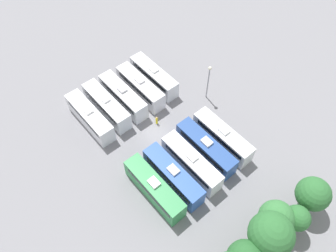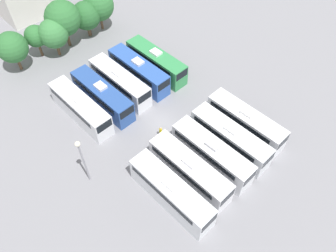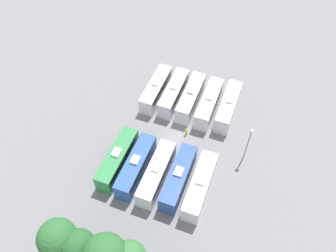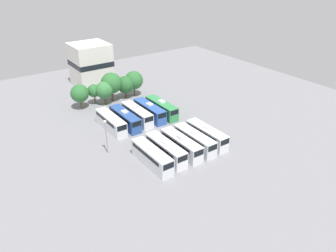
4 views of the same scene
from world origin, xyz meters
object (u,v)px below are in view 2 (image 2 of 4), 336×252
Objects in this scene: tree_0 at (12,47)px; bus_5 at (80,107)px; bus_4 at (245,121)px; tree_3 at (63,18)px; bus_2 at (212,153)px; worker_person at (161,132)px; bus_0 at (171,192)px; bus_3 at (230,138)px; bus_7 at (120,82)px; bus_6 at (102,95)px; bus_8 at (139,71)px; tree_2 at (53,34)px; tree_4 at (86,16)px; light_pole at (81,155)px; bus_1 at (189,170)px; bus_9 at (156,61)px; tree_1 at (36,36)px; tree_5 at (99,5)px.

bus_5 is at bearing -85.65° from tree_0.
bus_4 is 31.96m from tree_3.
bus_2 is 7.33m from worker_person.
bus_0 is at bearing -103.69° from tree_3.
bus_7 is (-3.35, 17.11, 0.00)m from bus_3.
bus_8 is at bearing 2.86° from bus_6.
bus_4 is at bearing -79.23° from tree_3.
bus_2 is 18.14m from bus_5.
tree_2 is at bearing 69.79° from bus_5.
bus_7 is at bearing -82.60° from tree_2.
bus_3 is 31.53m from tree_4.
tree_2 is (10.08, 22.30, -1.00)m from light_pole.
bus_1 is at bearing -81.96° from tree_0.
bus_9 is at bearing -58.54° from tree_2.
bus_3 is 1.00× the size of bus_6.
bus_0 is 20.08m from bus_8.
tree_2 is at bearing -159.94° from tree_3.
bus_4 is at bearing -89.80° from bus_9.
tree_4 is at bearing 69.61° from bus_0.
light_pole is at bearing -99.49° from tree_0.
light_pole is (-5.03, -8.60, 3.09)m from bus_5.
bus_4 is 20.46m from light_pole.
tree_1 reaches higher than bus_0.
bus_4 is at bearing -74.33° from tree_2.
bus_6 is 1.72× the size of tree_2.
tree_5 is (4.22, 31.51, 2.58)m from bus_3.
tree_2 reaches higher than bus_6.
bus_3 is 1.99× the size of tree_1.
bus_1 and bus_7 have the same top height.
tree_1 is at bearing 104.32° from bus_7.
bus_2 is 32.44m from tree_5.
bus_3 is 1.76× the size of tree_4.
tree_0 is 0.91× the size of tree_5.
bus_3 is at bearing -175.66° from bus_4.
worker_person is at bearing -98.61° from bus_7.
bus_4 is 1.38× the size of tree_3.
tree_2 is (1.74, 30.27, 2.09)m from bus_1.
tree_2 is (-5.19, 13.56, 2.09)m from bus_8.
bus_0 is at bearing -126.35° from worker_person.
bus_1 is 7.21m from worker_person.
bus_3 is at bearing -101.29° from bus_9.
tree_0 is 4.11m from tree_1.
tree_5 is (11.05, 31.21, 2.58)m from bus_1.
tree_1 is (-10.62, 32.01, 1.83)m from bus_4.
bus_1 is at bearing 179.77° from bus_4.
bus_8 is at bearing -64.38° from tree_1.
bus_5 is 1.72× the size of tree_2.
bus_4 is at bearing -71.64° from tree_1.
bus_7 is at bearing 81.39° from worker_person.
tree_5 is (9.31, 0.94, 0.49)m from tree_2.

